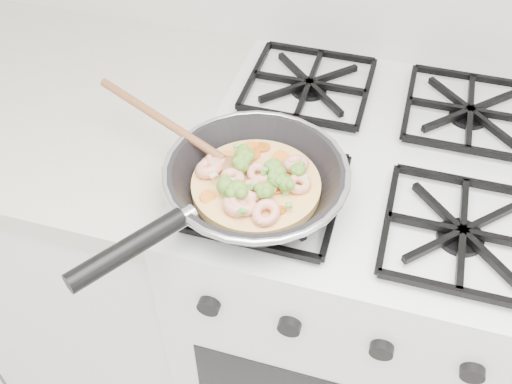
# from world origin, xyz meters

# --- Properties ---
(stove) EXTENTS (0.60, 0.60, 0.92)m
(stove) POSITION_xyz_m (0.00, 1.70, 0.46)
(stove) COLOR white
(stove) RESTS_ON ground
(counter_left) EXTENTS (1.00, 0.60, 0.90)m
(counter_left) POSITION_xyz_m (-0.80, 1.70, 0.45)
(counter_left) COLOR white
(counter_left) RESTS_ON ground
(skillet) EXTENTS (0.44, 0.41, 0.09)m
(skillet) POSITION_xyz_m (-0.17, 1.53, 0.96)
(skillet) COLOR black
(skillet) RESTS_ON stove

